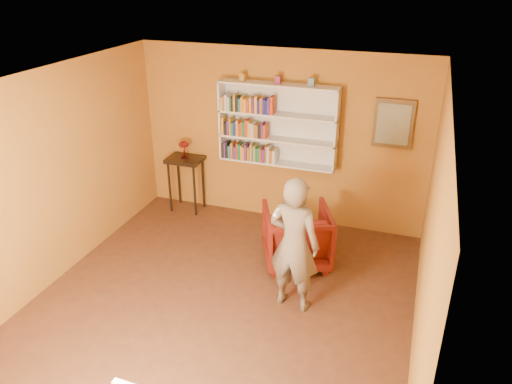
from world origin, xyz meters
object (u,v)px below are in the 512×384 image
console_table (185,167)px  armchair (297,236)px  person (294,245)px  bookshelf (279,124)px  ruby_lustre (184,146)px

console_table → armchair: (2.15, -0.98, -0.36)m
person → armchair: bearing=-70.7°
bookshelf → armchair: (0.62, -1.14, -1.19)m
ruby_lustre → person: (2.35, -1.92, -0.28)m
console_table → person: size_ratio=0.55×
console_table → person: 3.03m
console_table → person: (2.35, -1.92, 0.08)m
console_table → ruby_lustre: size_ratio=3.25×
bookshelf → console_table: size_ratio=1.95×
ruby_lustre → person: 3.05m
console_table → armchair: size_ratio=1.03×
ruby_lustre → armchair: 2.47m
armchair → person: person is taller
console_table → ruby_lustre: bearing=63.4°
armchair → ruby_lustre: bearing=-48.1°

